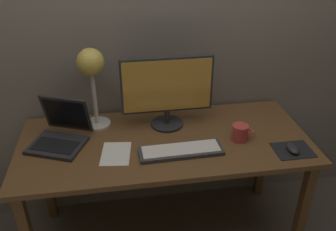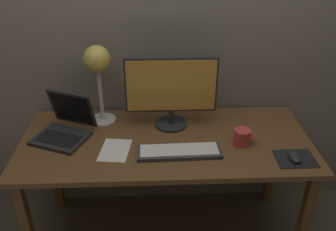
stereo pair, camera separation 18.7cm
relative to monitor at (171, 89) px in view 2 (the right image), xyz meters
name	(u,v)px [view 2 (the right image)]	position (x,y,z in m)	size (l,w,h in m)	color
back_wall	(163,19)	(-0.04, 0.25, 0.32)	(4.80, 0.06, 2.60)	gray
desk	(166,151)	(-0.04, -0.15, -0.32)	(1.60, 0.70, 0.74)	brown
monitor	(171,89)	(0.00, 0.00, 0.00)	(0.52, 0.19, 0.42)	#28282B
keyboard_main	(179,151)	(0.03, -0.29, -0.22)	(0.44, 0.15, 0.03)	#38383A
laptop	(66,124)	(-0.59, -0.07, -0.17)	(0.36, 0.36, 0.24)	#28282B
desk_lamp	(98,67)	(-0.41, 0.06, 0.11)	(0.16, 0.16, 0.47)	beige
mousepad	(295,159)	(0.62, -0.36, -0.23)	(0.20, 0.16, 0.00)	black
mouse	(295,157)	(0.61, -0.37, -0.22)	(0.06, 0.10, 0.03)	#28282B
coffee_mug	(242,137)	(0.37, -0.22, -0.19)	(0.12, 0.09, 0.09)	#CC3F3F
paper_sheet_by_keyboard	(115,150)	(-0.31, -0.25, -0.24)	(0.15, 0.21, 0.00)	white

